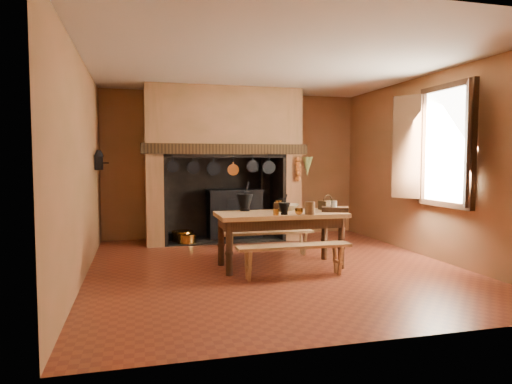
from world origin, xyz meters
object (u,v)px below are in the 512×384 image
wicker_basket (328,205)px  mixing_bowl (286,207)px  iron_range (235,213)px  work_table (280,221)px  coffee_grinder (278,206)px  bench_front (294,253)px

wicker_basket → mixing_bowl: bearing=152.7°
iron_range → work_table: bearing=-87.0°
work_table → coffee_grinder: (0.01, 0.12, 0.19)m
work_table → coffee_grinder: size_ratio=9.13×
iron_range → mixing_bowl: size_ratio=4.37×
bench_front → mixing_bowl: bearing=78.6°
mixing_bowl → wicker_basket: wicker_basket is taller
work_table → mixing_bowl: size_ratio=4.85×
iron_range → wicker_basket: 2.50m
iron_range → wicker_basket: (0.92, -2.30, 0.36)m
bench_front → mixing_bowl: (0.17, 0.83, 0.50)m
bench_front → iron_range: bearing=92.4°
work_table → mixing_bowl: (0.17, 0.25, 0.17)m
work_table → bench_front: 0.67m
iron_range → coffee_grinder: bearing=-86.7°
mixing_bowl → wicker_basket: bearing=-5.5°
coffee_grinder → wicker_basket: size_ratio=0.70×
bench_front → mixing_bowl: size_ratio=4.07×
iron_range → coffee_grinder: 2.40m
coffee_grinder → mixing_bowl: (0.16, 0.13, -0.03)m
bench_front → wicker_basket: size_ratio=5.35×
bench_front → coffee_grinder: size_ratio=7.66×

